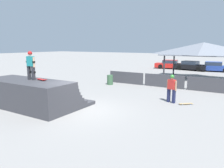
{
  "coord_description": "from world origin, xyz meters",
  "views": [
    {
      "loc": [
        7.35,
        -8.62,
        3.44
      ],
      "look_at": [
        -0.25,
        3.72,
        0.84
      ],
      "focal_mm": 35.0,
      "sensor_mm": 36.0,
      "label": 1
    }
  ],
  "objects_px": {
    "skateboard_on_deck": "(42,79)",
    "parked_car_black": "(191,66)",
    "skater_on_deck": "(31,63)",
    "parked_car_blue": "(214,67)",
    "skateboard_on_ground": "(186,104)",
    "trash_bin": "(110,80)",
    "bystander_walking": "(172,86)",
    "parked_car_red": "(171,65)"
  },
  "relations": [
    {
      "from": "skater_on_deck",
      "to": "skateboard_on_ground",
      "type": "xyz_separation_m",
      "value": [
        7.27,
        4.93,
        -2.38
      ]
    },
    {
      "from": "skateboard_on_ground",
      "to": "skater_on_deck",
      "type": "bearing_deg",
      "value": -8.5
    },
    {
      "from": "parked_car_red",
      "to": "parked_car_blue",
      "type": "relative_size",
      "value": 1.02
    },
    {
      "from": "skater_on_deck",
      "to": "bystander_walking",
      "type": "height_order",
      "value": "skater_on_deck"
    },
    {
      "from": "skateboard_on_deck",
      "to": "parked_car_blue",
      "type": "xyz_separation_m",
      "value": [
        5.87,
        23.34,
        -0.99
      ]
    },
    {
      "from": "parked_car_blue",
      "to": "skater_on_deck",
      "type": "bearing_deg",
      "value": -110.5
    },
    {
      "from": "skater_on_deck",
      "to": "trash_bin",
      "type": "relative_size",
      "value": 1.86
    },
    {
      "from": "skateboard_on_ground",
      "to": "parked_car_red",
      "type": "xyz_separation_m",
      "value": [
        -6.6,
        18.93,
        0.54
      ]
    },
    {
      "from": "trash_bin",
      "to": "parked_car_blue",
      "type": "xyz_separation_m",
      "value": [
        6.5,
        15.33,
        0.18
      ]
    },
    {
      "from": "parked_car_black",
      "to": "parked_car_blue",
      "type": "height_order",
      "value": "same"
    },
    {
      "from": "skateboard_on_deck",
      "to": "parked_car_red",
      "type": "bearing_deg",
      "value": 100.22
    },
    {
      "from": "bystander_walking",
      "to": "parked_car_blue",
      "type": "xyz_separation_m",
      "value": [
        0.12,
        18.55,
        -0.4
      ]
    },
    {
      "from": "skateboard_on_ground",
      "to": "parked_car_black",
      "type": "xyz_separation_m",
      "value": [
        -3.67,
        18.5,
        0.54
      ]
    },
    {
      "from": "parked_car_red",
      "to": "parked_car_blue",
      "type": "xyz_separation_m",
      "value": [
        5.85,
        -0.36,
        0.0
      ]
    },
    {
      "from": "trash_bin",
      "to": "parked_car_black",
      "type": "bearing_deg",
      "value": 76.81
    },
    {
      "from": "skater_on_deck",
      "to": "parked_car_black",
      "type": "relative_size",
      "value": 0.34
    },
    {
      "from": "parked_car_red",
      "to": "parked_car_black",
      "type": "distance_m",
      "value": 2.96
    },
    {
      "from": "parked_car_red",
      "to": "trash_bin",
      "type": "bearing_deg",
      "value": -99.28
    },
    {
      "from": "parked_car_red",
      "to": "parked_car_black",
      "type": "relative_size",
      "value": 1.01
    },
    {
      "from": "bystander_walking",
      "to": "parked_car_red",
      "type": "bearing_deg",
      "value": -55.45
    },
    {
      "from": "skateboard_on_ground",
      "to": "parked_car_red",
      "type": "bearing_deg",
      "value": -113.4
    },
    {
      "from": "skater_on_deck",
      "to": "parked_car_blue",
      "type": "distance_m",
      "value": 24.45
    },
    {
      "from": "parked_car_blue",
      "to": "trash_bin",
      "type": "bearing_deg",
      "value": -117.96
    },
    {
      "from": "parked_car_black",
      "to": "trash_bin",
      "type": "bearing_deg",
      "value": -92.65
    },
    {
      "from": "skateboard_on_deck",
      "to": "skateboard_on_ground",
      "type": "xyz_separation_m",
      "value": [
        6.62,
        4.78,
        -1.53
      ]
    },
    {
      "from": "trash_bin",
      "to": "parked_car_red",
      "type": "distance_m",
      "value": 15.71
    },
    {
      "from": "skateboard_on_ground",
      "to": "parked_car_black",
      "type": "height_order",
      "value": "parked_car_black"
    },
    {
      "from": "skater_on_deck",
      "to": "trash_bin",
      "type": "distance_m",
      "value": 8.4
    },
    {
      "from": "skateboard_on_ground",
      "to": "trash_bin",
      "type": "relative_size",
      "value": 0.89
    },
    {
      "from": "skater_on_deck",
      "to": "parked_car_red",
      "type": "distance_m",
      "value": 23.93
    },
    {
      "from": "skateboard_on_deck",
      "to": "parked_car_blue",
      "type": "bearing_deg",
      "value": 86.15
    },
    {
      "from": "skater_on_deck",
      "to": "parked_car_black",
      "type": "height_order",
      "value": "skater_on_deck"
    },
    {
      "from": "bystander_walking",
      "to": "skateboard_on_ground",
      "type": "xyz_separation_m",
      "value": [
        0.87,
        -0.01,
        -0.95
      ]
    },
    {
      "from": "skater_on_deck",
      "to": "parked_car_blue",
      "type": "bearing_deg",
      "value": 71.92
    },
    {
      "from": "skateboard_on_deck",
      "to": "parked_car_black",
      "type": "relative_size",
      "value": 0.18
    },
    {
      "from": "parked_car_black",
      "to": "skateboard_on_ground",
      "type": "bearing_deg",
      "value": -68.24
    },
    {
      "from": "bystander_walking",
      "to": "parked_car_black",
      "type": "xyz_separation_m",
      "value": [
        -2.8,
        18.48,
        -0.4
      ]
    },
    {
      "from": "bystander_walking",
      "to": "parked_car_black",
      "type": "relative_size",
      "value": 0.37
    },
    {
      "from": "parked_car_red",
      "to": "parked_car_black",
      "type": "xyz_separation_m",
      "value": [
        2.93,
        -0.43,
        0.0
      ]
    },
    {
      "from": "skateboard_on_deck",
      "to": "skateboard_on_ground",
      "type": "height_order",
      "value": "skateboard_on_deck"
    },
    {
      "from": "skateboard_on_ground",
      "to": "bystander_walking",
      "type": "bearing_deg",
      "value": -43.46
    },
    {
      "from": "bystander_walking",
      "to": "skater_on_deck",
      "type": "bearing_deg",
      "value": 55.33
    }
  ]
}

